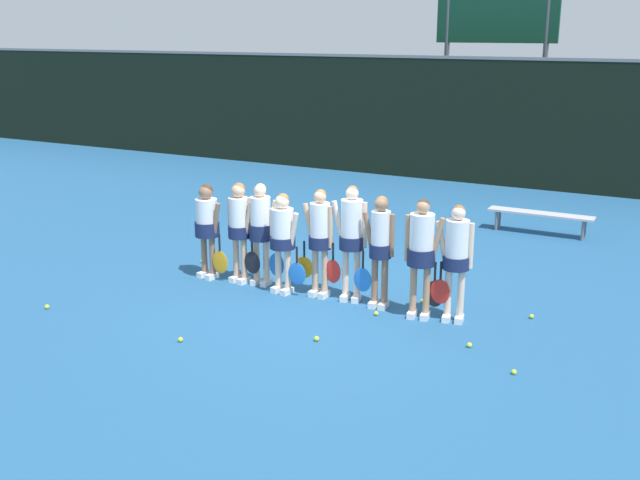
{
  "coord_description": "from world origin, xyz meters",
  "views": [
    {
      "loc": [
        5.21,
        -9.76,
        4.06
      ],
      "look_at": [
        -0.01,
        0.01,
        0.92
      ],
      "focal_mm": 42.0,
      "sensor_mm": 36.0,
      "label": 1
    }
  ],
  "objects_px": {
    "tennis_ball_7": "(532,316)",
    "tennis_ball_8": "(317,339)",
    "player_6": "(380,243)",
    "tennis_ball_0": "(47,307)",
    "tennis_ball_5": "(376,313)",
    "tennis_ball_1": "(423,301)",
    "scoreboard": "(496,25)",
    "player_0": "(207,223)",
    "player_1": "(239,224)",
    "bench_courtside": "(540,215)",
    "tennis_ball_3": "(514,372)",
    "player_2": "(261,226)",
    "player_3": "(283,234)",
    "player_7": "(422,249)",
    "tennis_ball_6": "(181,340)",
    "tennis_ball_2": "(469,345)",
    "tennis_ball_4": "(202,261)",
    "player_4": "(320,235)",
    "player_8": "(456,254)",
    "player_5": "(351,234)"
  },
  "relations": [
    {
      "from": "scoreboard",
      "to": "player_2",
      "type": "height_order",
      "value": "scoreboard"
    },
    {
      "from": "scoreboard",
      "to": "tennis_ball_7",
      "type": "bearing_deg",
      "value": -70.72
    },
    {
      "from": "player_6",
      "to": "player_8",
      "type": "relative_size",
      "value": 1.0
    },
    {
      "from": "scoreboard",
      "to": "tennis_ball_1",
      "type": "distance_m",
      "value": 11.56
    },
    {
      "from": "player_0",
      "to": "player_1",
      "type": "relative_size",
      "value": 0.96
    },
    {
      "from": "player_0",
      "to": "player_2",
      "type": "xyz_separation_m",
      "value": [
        0.98,
        0.13,
        0.03
      ]
    },
    {
      "from": "player_1",
      "to": "player_5",
      "type": "xyz_separation_m",
      "value": [
        1.98,
        0.09,
        0.07
      ]
    },
    {
      "from": "bench_courtside",
      "to": "tennis_ball_7",
      "type": "xyz_separation_m",
      "value": [
        0.94,
        -4.79,
        -0.36
      ]
    },
    {
      "from": "tennis_ball_7",
      "to": "player_0",
      "type": "bearing_deg",
      "value": -172.56
    },
    {
      "from": "tennis_ball_7",
      "to": "tennis_ball_8",
      "type": "height_order",
      "value": "tennis_ball_8"
    },
    {
      "from": "bench_courtside",
      "to": "player_6",
      "type": "height_order",
      "value": "player_6"
    },
    {
      "from": "player_0",
      "to": "player_8",
      "type": "distance_m",
      "value": 4.26
    },
    {
      "from": "player_8",
      "to": "tennis_ball_6",
      "type": "distance_m",
      "value": 3.99
    },
    {
      "from": "player_8",
      "to": "tennis_ball_7",
      "type": "height_order",
      "value": "player_8"
    },
    {
      "from": "player_4",
      "to": "tennis_ball_1",
      "type": "height_order",
      "value": "player_4"
    },
    {
      "from": "tennis_ball_0",
      "to": "tennis_ball_3",
      "type": "distance_m",
      "value": 6.84
    },
    {
      "from": "tennis_ball_5",
      "to": "tennis_ball_7",
      "type": "distance_m",
      "value": 2.25
    },
    {
      "from": "player_6",
      "to": "tennis_ball_6",
      "type": "distance_m",
      "value": 3.22
    },
    {
      "from": "scoreboard",
      "to": "player_8",
      "type": "relative_size",
      "value": 3.17
    },
    {
      "from": "bench_courtside",
      "to": "player_4",
      "type": "xyz_separation_m",
      "value": [
        -2.23,
        -5.39,
        0.61
      ]
    },
    {
      "from": "player_0",
      "to": "player_4",
      "type": "height_order",
      "value": "player_4"
    },
    {
      "from": "player_3",
      "to": "player_7",
      "type": "bearing_deg",
      "value": 8.29
    },
    {
      "from": "player_6",
      "to": "tennis_ball_0",
      "type": "height_order",
      "value": "player_6"
    },
    {
      "from": "player_2",
      "to": "tennis_ball_6",
      "type": "bearing_deg",
      "value": -87.93
    },
    {
      "from": "player_8",
      "to": "tennis_ball_6",
      "type": "bearing_deg",
      "value": -150.59
    },
    {
      "from": "player_5",
      "to": "tennis_ball_1",
      "type": "relative_size",
      "value": 27.08
    },
    {
      "from": "tennis_ball_3",
      "to": "tennis_ball_7",
      "type": "xyz_separation_m",
      "value": [
        -0.23,
        1.95,
        0.0
      ]
    },
    {
      "from": "player_2",
      "to": "tennis_ball_7",
      "type": "height_order",
      "value": "player_2"
    },
    {
      "from": "player_2",
      "to": "player_3",
      "type": "relative_size",
      "value": 1.05
    },
    {
      "from": "player_5",
      "to": "tennis_ball_1",
      "type": "distance_m",
      "value": 1.52
    },
    {
      "from": "player_6",
      "to": "scoreboard",
      "type": "bearing_deg",
      "value": 92.67
    },
    {
      "from": "tennis_ball_4",
      "to": "player_2",
      "type": "bearing_deg",
      "value": -16.46
    },
    {
      "from": "player_3",
      "to": "tennis_ball_1",
      "type": "distance_m",
      "value": 2.4
    },
    {
      "from": "scoreboard",
      "to": "tennis_ball_1",
      "type": "xyz_separation_m",
      "value": [
        2.04,
        -10.61,
        -4.12
      ]
    },
    {
      "from": "player_1",
      "to": "tennis_ball_0",
      "type": "height_order",
      "value": "player_1"
    },
    {
      "from": "tennis_ball_1",
      "to": "tennis_ball_7",
      "type": "distance_m",
      "value": 1.63
    },
    {
      "from": "tennis_ball_4",
      "to": "tennis_ball_2",
      "type": "bearing_deg",
      "value": -13.94
    },
    {
      "from": "player_8",
      "to": "tennis_ball_4",
      "type": "distance_m",
      "value": 4.97
    },
    {
      "from": "player_4",
      "to": "tennis_ball_8",
      "type": "distance_m",
      "value": 2.03
    },
    {
      "from": "tennis_ball_0",
      "to": "tennis_ball_1",
      "type": "relative_size",
      "value": 1.03
    },
    {
      "from": "player_3",
      "to": "player_8",
      "type": "height_order",
      "value": "player_8"
    },
    {
      "from": "tennis_ball_2",
      "to": "tennis_ball_3",
      "type": "relative_size",
      "value": 1.08
    },
    {
      "from": "bench_courtside",
      "to": "tennis_ball_5",
      "type": "xyz_separation_m",
      "value": [
        -1.1,
        -5.74,
        -0.36
      ]
    },
    {
      "from": "player_5",
      "to": "player_4",
      "type": "bearing_deg",
      "value": 174.43
    },
    {
      "from": "tennis_ball_1",
      "to": "tennis_ball_4",
      "type": "height_order",
      "value": "tennis_ball_4"
    },
    {
      "from": "tennis_ball_2",
      "to": "tennis_ball_7",
      "type": "distance_m",
      "value": 1.5
    },
    {
      "from": "player_3",
      "to": "tennis_ball_4",
      "type": "height_order",
      "value": "player_3"
    },
    {
      "from": "tennis_ball_8",
      "to": "player_6",
      "type": "bearing_deg",
      "value": 82.39
    },
    {
      "from": "player_6",
      "to": "tennis_ball_1",
      "type": "relative_size",
      "value": 25.69
    },
    {
      "from": "player_8",
      "to": "tennis_ball_1",
      "type": "bearing_deg",
      "value": 133.75
    }
  ]
}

